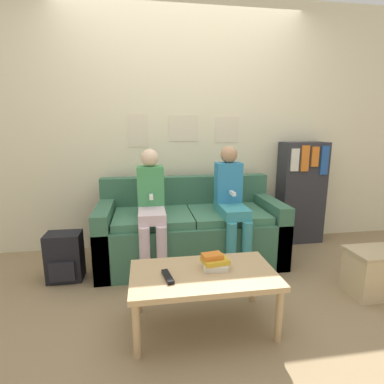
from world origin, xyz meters
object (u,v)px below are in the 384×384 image
(bookshelf, at_px, (301,192))
(coffee_table, at_px, (203,279))
(couch, at_px, (190,232))
(person_left, at_px, (151,205))
(person_right, at_px, (231,201))
(backpack, at_px, (65,257))
(tv_remote, at_px, (168,277))
(storage_box, at_px, (377,272))

(bookshelf, bearing_deg, coffee_table, -136.05)
(couch, xyz_separation_m, bookshelf, (1.33, 0.31, 0.29))
(person_left, bearing_deg, person_right, 0.19)
(backpack, bearing_deg, tv_remote, -45.48)
(person_right, distance_m, bookshelf, 1.09)
(tv_remote, height_order, bookshelf, bookshelf)
(person_left, xyz_separation_m, tv_remote, (0.07, -0.89, -0.23))
(person_right, xyz_separation_m, backpack, (-1.49, -0.05, -0.43))
(couch, bearing_deg, coffee_table, -93.82)
(person_right, relative_size, bookshelf, 0.99)
(storage_box, bearing_deg, coffee_table, -173.27)
(tv_remote, bearing_deg, storage_box, -3.42)
(coffee_table, xyz_separation_m, bookshelf, (1.40, 1.35, 0.23))
(tv_remote, xyz_separation_m, bookshelf, (1.63, 1.39, 0.18))
(tv_remote, bearing_deg, person_right, 42.63)
(tv_remote, relative_size, bookshelf, 0.15)
(person_left, relative_size, backpack, 2.64)
(bookshelf, bearing_deg, person_left, -163.61)
(bookshelf, height_order, backpack, bookshelf)
(coffee_table, distance_m, person_left, 0.94)
(person_left, xyz_separation_m, backpack, (-0.76, -0.04, -0.42))
(couch, bearing_deg, bookshelf, 13.32)
(couch, bearing_deg, backpack, -168.45)
(person_right, distance_m, storage_box, 1.29)
(tv_remote, height_order, backpack, backpack)
(bookshelf, bearing_deg, person_right, -152.73)
(bookshelf, distance_m, storage_box, 1.24)
(coffee_table, xyz_separation_m, person_right, (0.43, 0.85, 0.29))
(couch, relative_size, person_right, 1.54)
(couch, distance_m, backpack, 1.16)
(storage_box, bearing_deg, person_right, 145.89)
(person_right, distance_m, backpack, 1.55)
(bookshelf, bearing_deg, storage_box, -88.23)
(tv_remote, height_order, storage_box, tv_remote)
(couch, bearing_deg, tv_remote, -105.77)
(couch, relative_size, tv_remote, 10.00)
(person_left, distance_m, storage_box, 1.91)
(tv_remote, bearing_deg, coffee_table, -0.69)
(storage_box, distance_m, backpack, 2.57)
(person_left, bearing_deg, tv_remote, -85.41)
(person_right, height_order, bookshelf, bookshelf)
(couch, distance_m, storage_box, 1.62)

